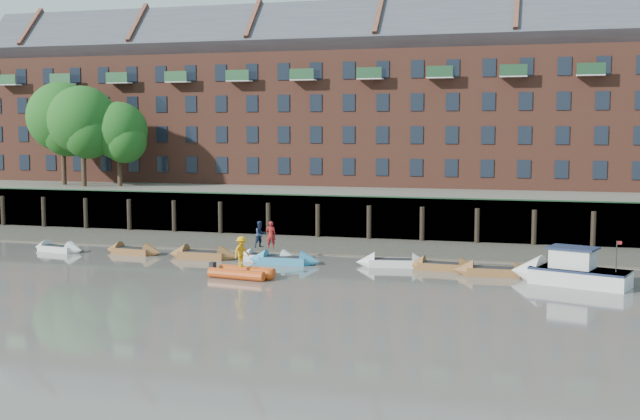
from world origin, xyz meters
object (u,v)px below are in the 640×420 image
at_px(rowboat_0, 58,249).
at_px(rowboat_2, 203,255).
at_px(rowboat_6, 442,266).
at_px(person_rower_b, 260,234).
at_px(rowboat_3, 267,258).
at_px(person_rower_a, 271,235).
at_px(rowboat_1, 133,251).
at_px(motor_launch, 560,271).
at_px(rowboat_7, 493,271).
at_px(rowboat_4, 284,260).
at_px(rowboat_5, 393,263).
at_px(rib_tender, 244,273).
at_px(person_rib_crew, 242,252).

xyz_separation_m(rowboat_0, rowboat_2, (10.77, -0.13, 0.04)).
bearing_deg(rowboat_6, person_rower_b, -177.60).
height_order(rowboat_3, person_rower_a, person_rower_a).
distance_m(rowboat_0, person_rower_a, 15.39).
bearing_deg(rowboat_3, rowboat_1, -177.14).
distance_m(motor_launch, person_rower_a, 17.70).
xyz_separation_m(rowboat_0, rowboat_6, (26.10, -0.16, 0.01)).
relative_size(rowboat_0, rowboat_7, 0.91).
xyz_separation_m(rowboat_2, person_rower_a, (4.55, 0.16, 1.45)).
bearing_deg(rowboat_4, rowboat_5, 7.20).
bearing_deg(rowboat_5, rowboat_3, 172.97).
distance_m(rowboat_5, person_rower_a, 7.93).
bearing_deg(rowboat_3, rib_tender, -79.21).
bearing_deg(rowboat_6, person_rib_crew, -148.72).
distance_m(rowboat_3, person_rower_b, 1.56).
bearing_deg(motor_launch, person_rib_crew, 28.43).
relative_size(motor_launch, person_rower_a, 3.86).
bearing_deg(rowboat_0, person_rower_a, 9.58).
height_order(rowboat_0, rowboat_4, rowboat_4).
xyz_separation_m(rowboat_3, rowboat_5, (8.02, 0.21, 0.01)).
bearing_deg(rowboat_2, rib_tender, -48.14).
distance_m(rowboat_2, rowboat_6, 15.34).
bearing_deg(person_rower_a, rowboat_0, -14.03).
bearing_deg(rowboat_5, rowboat_2, 173.15).
bearing_deg(rowboat_5, person_rower_b, 171.93).
height_order(rowboat_5, rib_tender, rowboat_5).
xyz_separation_m(rowboat_0, person_rower_a, (15.31, 0.03, 1.49)).
height_order(rowboat_4, motor_launch, motor_launch).
height_order(rib_tender, person_rib_crew, person_rib_crew).
relative_size(rowboat_4, rib_tender, 1.19).
relative_size(rowboat_0, person_rower_a, 2.45).
bearing_deg(rowboat_4, person_rower_a, 146.48).
distance_m(rowboat_6, person_rib_crew, 11.99).
bearing_deg(motor_launch, rowboat_5, 2.02).
xyz_separation_m(rowboat_2, rowboat_7, (18.39, -1.05, -0.01)).
xyz_separation_m(rowboat_1, rowboat_6, (20.61, -0.52, 0.00)).
xyz_separation_m(rib_tender, person_rib_crew, (-0.16, 0.04, 1.19)).
xyz_separation_m(rowboat_2, rib_tender, (4.90, -5.54, 0.04)).
relative_size(rowboat_7, rib_tender, 1.20).
height_order(rowboat_0, rowboat_1, rowboat_1).
relative_size(rowboat_1, person_rower_b, 2.58).
height_order(rowboat_3, rowboat_7, rowboat_7).
bearing_deg(rowboat_0, rowboat_2, 8.79).
xyz_separation_m(rowboat_3, rib_tender, (0.59, -5.69, 0.06)).
relative_size(rowboat_1, motor_launch, 0.65).
bearing_deg(rowboat_6, rowboat_5, 176.53).
distance_m(rib_tender, person_rower_a, 5.87).
distance_m(rowboat_0, rowboat_2, 10.77).
bearing_deg(motor_launch, person_rower_a, 9.95).
relative_size(rowboat_2, person_rower_b, 2.84).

